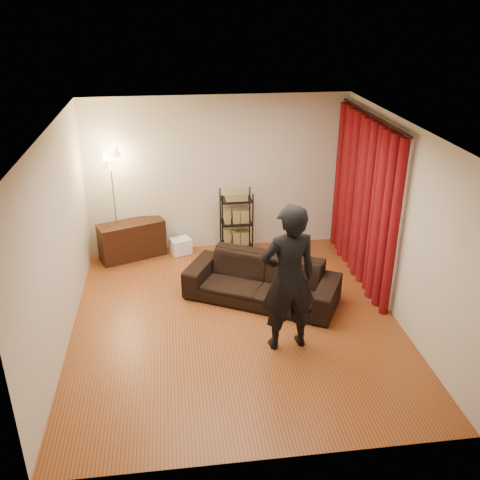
{
  "coord_description": "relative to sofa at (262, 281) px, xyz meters",
  "views": [
    {
      "loc": [
        -0.77,
        -6.31,
        4.16
      ],
      "look_at": [
        0.1,
        0.3,
        1.1
      ],
      "focal_mm": 40.0,
      "sensor_mm": 36.0,
      "label": 1
    }
  ],
  "objects": [
    {
      "name": "floor",
      "position": [
        -0.45,
        -0.51,
        -0.33
      ],
      "size": [
        5.0,
        5.0,
        0.0
      ],
      "primitive_type": "plane",
      "color": "#9A4521",
      "rests_on": "ground"
    },
    {
      "name": "person",
      "position": [
        0.12,
        -1.16,
        0.66
      ],
      "size": [
        0.77,
        0.56,
        1.96
      ],
      "primitive_type": "imported",
      "rotation": [
        0.0,
        0.0,
        3.27
      ],
      "color": "black",
      "rests_on": "ground"
    },
    {
      "name": "sofa",
      "position": [
        0.0,
        0.0,
        0.0
      ],
      "size": [
        2.38,
        1.82,
        0.65
      ],
      "primitive_type": "imported",
      "rotation": [
        0.0,
        0.0,
        -0.49
      ],
      "color": "black",
      "rests_on": "ground"
    },
    {
      "name": "floor_lamp",
      "position": [
        -2.21,
        1.67,
        0.63
      ],
      "size": [
        0.44,
        0.44,
        1.92
      ],
      "primitive_type": null,
      "rotation": [
        0.0,
        0.0,
        0.33
      ],
      "color": "silver",
      "rests_on": "ground"
    },
    {
      "name": "wall_back",
      "position": [
        -0.45,
        1.99,
        1.02
      ],
      "size": [
        5.0,
        0.0,
        5.0
      ],
      "primitive_type": "plane",
      "rotation": [
        1.57,
        0.0,
        0.0
      ],
      "color": "beige",
      "rests_on": "ground"
    },
    {
      "name": "wire_shelf",
      "position": [
        -0.17,
        1.67,
        0.25
      ],
      "size": [
        0.53,
        0.37,
        1.15
      ],
      "primitive_type": null,
      "rotation": [
        0.0,
        0.0,
        0.02
      ],
      "color": "black",
      "rests_on": "ground"
    },
    {
      "name": "wall_front",
      "position": [
        -0.45,
        -3.01,
        1.02
      ],
      "size": [
        5.0,
        0.0,
        5.0
      ],
      "primitive_type": "plane",
      "rotation": [
        -1.57,
        0.0,
        0.0
      ],
      "color": "beige",
      "rests_on": "ground"
    },
    {
      "name": "curtain_rod",
      "position": [
        1.7,
        0.62,
        2.25
      ],
      "size": [
        0.04,
        2.65,
        0.04
      ],
      "primitive_type": "cylinder",
      "rotation": [
        1.57,
        0.0,
        0.0
      ],
      "color": "black",
      "rests_on": "wall_right"
    },
    {
      "name": "wall_right",
      "position": [
        1.8,
        -0.51,
        1.02
      ],
      "size": [
        0.0,
        5.0,
        5.0
      ],
      "primitive_type": "plane",
      "rotation": [
        1.57,
        0.0,
        -1.57
      ],
      "color": "beige",
      "rests_on": "ground"
    },
    {
      "name": "ceiling",
      "position": [
        -0.45,
        -0.51,
        2.37
      ],
      "size": [
        5.0,
        5.0,
        0.0
      ],
      "primitive_type": "plane",
      "rotation": [
        3.14,
        0.0,
        0.0
      ],
      "color": "white",
      "rests_on": "ground"
    },
    {
      "name": "wall_left",
      "position": [
        -2.7,
        -0.51,
        1.02
      ],
      "size": [
        0.0,
        5.0,
        5.0
      ],
      "primitive_type": "plane",
      "rotation": [
        1.57,
        0.0,
        1.57
      ],
      "color": "beige",
      "rests_on": "ground"
    },
    {
      "name": "storage_boxes",
      "position": [
        -1.15,
        1.75,
        -0.19
      ],
      "size": [
        0.41,
        0.37,
        0.28
      ],
      "primitive_type": null,
      "rotation": [
        0.0,
        0.0,
        0.35
      ],
      "color": "white",
      "rests_on": "ground"
    },
    {
      "name": "curtain",
      "position": [
        1.68,
        0.62,
        0.95
      ],
      "size": [
        0.22,
        2.65,
        2.55
      ],
      "primitive_type": null,
      "color": "maroon",
      "rests_on": "ground"
    },
    {
      "name": "media_cabinet",
      "position": [
        -1.98,
        1.72,
        -0.0
      ],
      "size": [
        1.18,
        0.79,
        0.64
      ],
      "primitive_type": "cube",
      "rotation": [
        0.0,
        0.0,
        0.38
      ],
      "color": "black",
      "rests_on": "ground"
    }
  ]
}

